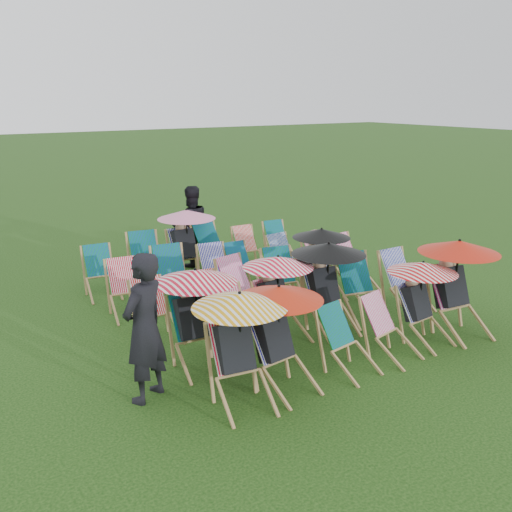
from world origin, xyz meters
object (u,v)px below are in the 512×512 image
deckchair_5 (459,286)px  person_rear (191,226)px  deckchair_29 (280,242)px  deckchair_0 (240,348)px  person_left (144,328)px

deckchair_5 → person_rear: person_rear is taller
deckchair_5 → deckchair_29: bearing=95.9°
deckchair_0 → deckchair_29: size_ratio=1.57×
person_rear → deckchair_5: bearing=107.7°
person_left → deckchair_0: bearing=111.9°
deckchair_0 → deckchair_29: deckchair_0 is taller
deckchair_0 → person_left: 1.13m
deckchair_0 → deckchair_5: (3.83, -0.01, 0.05)m
deckchair_0 → deckchair_5: size_ratio=0.93×
deckchair_0 → person_rear: 5.76m
deckchair_5 → person_rear: bearing=114.0°
deckchair_0 → deckchair_5: bearing=7.5°
deckchair_5 → person_left: bearing=177.4°
deckchair_0 → person_rear: person_rear is taller
deckchair_29 → person_left: size_ratio=0.47×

